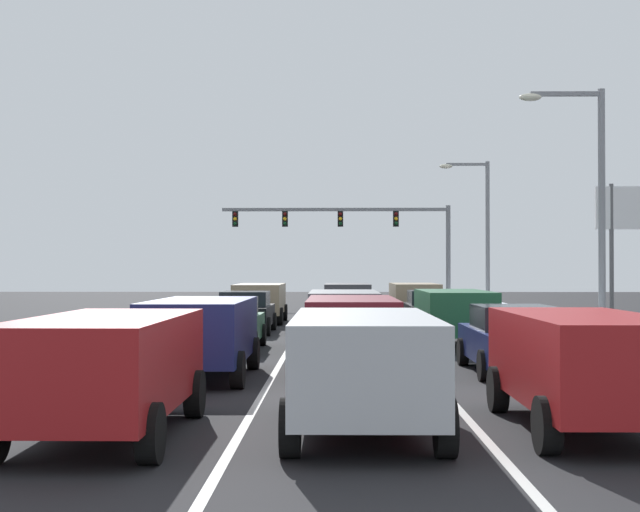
{
  "coord_description": "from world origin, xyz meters",
  "views": [
    {
      "loc": [
        -0.36,
        -5.83,
        2.33
      ],
      "look_at": [
        -0.97,
        31.87,
        2.86
      ],
      "focal_mm": 50.71,
      "sensor_mm": 36.0,
      "label": 1
    }
  ],
  "objects_px": {
    "sedan_black_right_lane_fourth": "(431,310)",
    "suv_charcoal_center_lane_fifth": "(347,299)",
    "sedan_navy_right_lane_second": "(513,339)",
    "suv_green_right_lane_third": "(454,313)",
    "suv_tan_right_lane_fifth": "(414,298)",
    "sedan_green_left_lane_third": "(227,323)",
    "suv_red_left_lane_nearest": "(107,364)",
    "suv_red_right_lane_nearest": "(586,360)",
    "suv_navy_left_lane_second": "(201,330)",
    "street_lamp_right_far": "(481,222)",
    "suv_gray_center_lane_third": "(344,314)",
    "suv_tan_left_lane_fifth": "(260,299)",
    "sedan_white_center_lane_fourth": "(351,312)",
    "sedan_black_left_lane_fourth": "(246,312)",
    "traffic_light_gantry": "(362,227)",
    "suv_silver_center_lane_nearest": "(363,361)",
    "suv_maroon_center_lane_second": "(352,327)",
    "street_lamp_right_mid": "(590,191)",
    "roadside_sign_right": "(638,223)"
  },
  "relations": [
    {
      "from": "sedan_black_right_lane_fourth",
      "to": "suv_charcoal_center_lane_fifth",
      "type": "distance_m",
      "value": 6.26
    },
    {
      "from": "sedan_navy_right_lane_second",
      "to": "suv_green_right_lane_third",
      "type": "bearing_deg",
      "value": 93.37
    },
    {
      "from": "suv_tan_right_lane_fifth",
      "to": "sedan_green_left_lane_third",
      "type": "distance_m",
      "value": 15.75
    },
    {
      "from": "suv_tan_right_lane_fifth",
      "to": "suv_red_left_lane_nearest",
      "type": "xyz_separation_m",
      "value": [
        -6.68,
        -27.58,
        0.0
      ]
    },
    {
      "from": "suv_red_right_lane_nearest",
      "to": "sedan_navy_right_lane_second",
      "type": "relative_size",
      "value": 1.09
    },
    {
      "from": "suv_red_left_lane_nearest",
      "to": "suv_navy_left_lane_second",
      "type": "relative_size",
      "value": 1.0
    },
    {
      "from": "street_lamp_right_far",
      "to": "suv_gray_center_lane_third",
      "type": "bearing_deg",
      "value": -109.03
    },
    {
      "from": "suv_tan_right_lane_fifth",
      "to": "suv_gray_center_lane_third",
      "type": "height_order",
      "value": "same"
    },
    {
      "from": "suv_tan_right_lane_fifth",
      "to": "suv_tan_left_lane_fifth",
      "type": "relative_size",
      "value": 1.0
    },
    {
      "from": "suv_green_right_lane_third",
      "to": "sedan_black_right_lane_fourth",
      "type": "bearing_deg",
      "value": 89.49
    },
    {
      "from": "sedan_white_center_lane_fourth",
      "to": "sedan_green_left_lane_third",
      "type": "xyz_separation_m",
      "value": [
        -3.68,
        -7.03,
        0.0
      ]
    },
    {
      "from": "sedan_black_left_lane_fourth",
      "to": "traffic_light_gantry",
      "type": "height_order",
      "value": "traffic_light_gantry"
    },
    {
      "from": "suv_tan_left_lane_fifth",
      "to": "traffic_light_gantry",
      "type": "height_order",
      "value": "traffic_light_gantry"
    },
    {
      "from": "suv_silver_center_lane_nearest",
      "to": "suv_green_right_lane_third",
      "type": "bearing_deg",
      "value": 77.45
    },
    {
      "from": "sedan_black_right_lane_fourth",
      "to": "sedan_white_center_lane_fourth",
      "type": "relative_size",
      "value": 1.0
    },
    {
      "from": "suv_silver_center_lane_nearest",
      "to": "suv_maroon_center_lane_second",
      "type": "xyz_separation_m",
      "value": [
        -0.02,
        7.4,
        0.0
      ]
    },
    {
      "from": "suv_red_left_lane_nearest",
      "to": "traffic_light_gantry",
      "type": "relative_size",
      "value": 0.35
    },
    {
      "from": "sedan_white_center_lane_fourth",
      "to": "suv_navy_left_lane_second",
      "type": "distance_m",
      "value": 14.0
    },
    {
      "from": "suv_charcoal_center_lane_fifth",
      "to": "suv_tan_left_lane_fifth",
      "type": "distance_m",
      "value": 3.87
    },
    {
      "from": "sedan_white_center_lane_fourth",
      "to": "street_lamp_right_mid",
      "type": "relative_size",
      "value": 0.57
    },
    {
      "from": "suv_green_right_lane_third",
      "to": "suv_charcoal_center_lane_fifth",
      "type": "height_order",
      "value": "same"
    },
    {
      "from": "suv_maroon_center_lane_second",
      "to": "roadside_sign_right",
      "type": "distance_m",
      "value": 17.73
    },
    {
      "from": "street_lamp_right_mid",
      "to": "street_lamp_right_far",
      "type": "relative_size",
      "value": 0.99
    },
    {
      "from": "suv_red_right_lane_nearest",
      "to": "suv_tan_left_lane_fifth",
      "type": "height_order",
      "value": "same"
    },
    {
      "from": "suv_navy_left_lane_second",
      "to": "sedan_black_left_lane_fourth",
      "type": "height_order",
      "value": "suv_navy_left_lane_second"
    },
    {
      "from": "suv_charcoal_center_lane_fifth",
      "to": "sedan_black_left_lane_fourth",
      "type": "bearing_deg",
      "value": -118.31
    },
    {
      "from": "sedan_white_center_lane_fourth",
      "to": "suv_red_left_lane_nearest",
      "type": "height_order",
      "value": "suv_red_left_lane_nearest"
    },
    {
      "from": "suv_charcoal_center_lane_fifth",
      "to": "sedan_black_left_lane_fourth",
      "type": "relative_size",
      "value": 1.09
    },
    {
      "from": "suv_gray_center_lane_third",
      "to": "suv_red_left_lane_nearest",
      "type": "relative_size",
      "value": 1.0
    },
    {
      "from": "suv_red_left_lane_nearest",
      "to": "street_lamp_right_mid",
      "type": "relative_size",
      "value": 0.62
    },
    {
      "from": "suv_silver_center_lane_nearest",
      "to": "sedan_white_center_lane_fourth",
      "type": "height_order",
      "value": "suv_silver_center_lane_nearest"
    },
    {
      "from": "sedan_green_left_lane_third",
      "to": "traffic_light_gantry",
      "type": "height_order",
      "value": "traffic_light_gantry"
    },
    {
      "from": "suv_silver_center_lane_nearest",
      "to": "suv_charcoal_center_lane_fifth",
      "type": "height_order",
      "value": "same"
    },
    {
      "from": "suv_red_left_lane_nearest",
      "to": "sedan_black_left_lane_fourth",
      "type": "xyz_separation_m",
      "value": [
        -0.06,
        20.17,
        -0.25
      ]
    },
    {
      "from": "suv_navy_left_lane_second",
      "to": "suv_tan_right_lane_fifth",
      "type": "bearing_deg",
      "value": 73.01
    },
    {
      "from": "suv_red_right_lane_nearest",
      "to": "suv_maroon_center_lane_second",
      "type": "xyz_separation_m",
      "value": [
        -3.23,
        7.18,
        0.0
      ]
    },
    {
      "from": "suv_green_right_lane_third",
      "to": "traffic_light_gantry",
      "type": "height_order",
      "value": "traffic_light_gantry"
    },
    {
      "from": "sedan_black_right_lane_fourth",
      "to": "suv_tan_left_lane_fifth",
      "type": "relative_size",
      "value": 0.92
    },
    {
      "from": "suv_tan_right_lane_fifth",
      "to": "street_lamp_right_far",
      "type": "height_order",
      "value": "street_lamp_right_far"
    },
    {
      "from": "suv_tan_right_lane_fifth",
      "to": "suv_tan_left_lane_fifth",
      "type": "height_order",
      "value": "same"
    },
    {
      "from": "suv_green_right_lane_third",
      "to": "street_lamp_right_mid",
      "type": "xyz_separation_m",
      "value": [
        4.34,
        1.01,
        3.74
      ]
    },
    {
      "from": "suv_charcoal_center_lane_fifth",
      "to": "street_lamp_right_mid",
      "type": "relative_size",
      "value": 0.62
    },
    {
      "from": "sedan_white_center_lane_fourth",
      "to": "suv_maroon_center_lane_second",
      "type": "bearing_deg",
      "value": -90.97
    },
    {
      "from": "traffic_light_gantry",
      "to": "sedan_black_left_lane_fourth",
      "type": "bearing_deg",
      "value": -102.16
    },
    {
      "from": "sedan_navy_right_lane_second",
      "to": "roadside_sign_right",
      "type": "distance_m",
      "value": 15.82
    },
    {
      "from": "suv_maroon_center_lane_second",
      "to": "suv_tan_left_lane_fifth",
      "type": "relative_size",
      "value": 1.0
    },
    {
      "from": "suv_tan_right_lane_fifth",
      "to": "suv_maroon_center_lane_second",
      "type": "xyz_separation_m",
      "value": [
        -3.15,
        -19.77,
        0.0
      ]
    },
    {
      "from": "suv_green_right_lane_third",
      "to": "suv_silver_center_lane_nearest",
      "type": "distance_m",
      "value": 14.58
    },
    {
      "from": "sedan_navy_right_lane_second",
      "to": "street_lamp_right_mid",
      "type": "height_order",
      "value": "street_lamp_right_mid"
    },
    {
      "from": "sedan_green_left_lane_third",
      "to": "street_lamp_right_far",
      "type": "distance_m",
      "value": 24.99
    }
  ]
}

